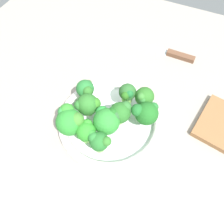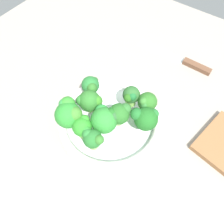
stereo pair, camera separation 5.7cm
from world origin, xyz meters
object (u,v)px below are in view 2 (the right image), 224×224
(broccoli_floret_0, at_px, (90,101))
(broccoli_floret_9, at_px, (131,96))
(knife, at_px, (184,61))
(bowl, at_px, (112,122))
(broccoli_floret_3, at_px, (104,119))
(broccoli_floret_8, at_px, (83,127))
(broccoli_floret_6, at_px, (118,114))
(broccoli_floret_1, at_px, (69,113))
(broccoli_floret_7, at_px, (91,86))
(broccoli_floret_2, at_px, (147,102))
(broccoli_floret_4, at_px, (92,139))
(broccoli_floret_5, at_px, (145,118))

(broccoli_floret_0, height_order, broccoli_floret_9, broccoli_floret_0)
(broccoli_floret_9, height_order, knife, broccoli_floret_9)
(bowl, distance_m, broccoli_floret_3, 0.07)
(broccoli_floret_8, bearing_deg, broccoli_floret_9, 72.84)
(broccoli_floret_6, bearing_deg, broccoli_floret_0, -175.02)
(broccoli_floret_1, height_order, broccoli_floret_9, broccoli_floret_1)
(broccoli_floret_7, xyz_separation_m, broccoli_floret_9, (0.11, 0.04, -0.00))
(broccoli_floret_1, distance_m, knife, 0.44)
(broccoli_floret_2, relative_size, knife, 0.25)
(bowl, height_order, broccoli_floret_0, broccoli_floret_0)
(knife, bearing_deg, broccoli_floret_4, -96.14)
(broccoli_floret_7, xyz_separation_m, knife, (0.15, 0.31, -0.08))
(broccoli_floret_2, relative_size, broccoli_floret_6, 0.91)
(broccoli_floret_4, height_order, broccoli_floret_8, same)
(broccoli_floret_7, bearing_deg, broccoli_floret_1, -83.36)
(broccoli_floret_0, relative_size, broccoli_floret_5, 0.98)
(broccoli_floret_4, xyz_separation_m, knife, (0.05, 0.43, -0.07))
(broccoli_floret_6, bearing_deg, broccoli_floret_8, -124.60)
(broccoli_floret_2, relative_size, broccoli_floret_7, 0.98)
(broccoli_floret_2, bearing_deg, broccoli_floret_1, -133.88)
(broccoli_floret_2, distance_m, broccoli_floret_9, 0.04)
(broccoli_floret_7, height_order, broccoli_floret_9, broccoli_floret_7)
(bowl, distance_m, broccoli_floret_9, 0.09)
(broccoli_floret_5, height_order, broccoli_floret_7, same)
(broccoli_floret_5, bearing_deg, broccoli_floret_9, 150.21)
(broccoli_floret_3, height_order, knife, broccoli_floret_3)
(broccoli_floret_9, bearing_deg, broccoli_floret_4, -92.62)
(broccoli_floret_5, relative_size, broccoli_floret_9, 1.09)
(bowl, relative_size, broccoli_floret_4, 4.53)
(broccoli_floret_8, height_order, broccoli_floret_9, same)
(broccoli_floret_4, bearing_deg, broccoli_floret_0, 131.83)
(broccoli_floret_6, xyz_separation_m, knife, (0.03, 0.35, -0.08))
(bowl, bearing_deg, broccoli_floret_9, 77.37)
(bowl, height_order, broccoli_floret_9, broccoli_floret_9)
(broccoli_floret_2, bearing_deg, broccoli_floret_5, -63.46)
(broccoli_floret_0, xyz_separation_m, broccoli_floret_7, (-0.03, 0.04, 0.00))
(bowl, distance_m, broccoli_floret_5, 0.10)
(bowl, distance_m, knife, 0.35)
(broccoli_floret_1, distance_m, broccoli_floret_9, 0.17)
(broccoli_floret_9, bearing_deg, broccoli_floret_3, -98.28)
(broccoli_floret_0, distance_m, broccoli_floret_1, 0.06)
(broccoli_floret_0, relative_size, broccoli_floret_3, 0.92)
(broccoli_floret_4, height_order, knife, broccoli_floret_4)
(broccoli_floret_2, distance_m, broccoli_floret_7, 0.16)
(broccoli_floret_2, bearing_deg, broccoli_floret_6, -116.58)
(knife, bearing_deg, bowl, -99.02)
(broccoli_floret_5, bearing_deg, broccoli_floret_4, -121.21)
(broccoli_floret_2, bearing_deg, broccoli_floret_3, -119.46)
(broccoli_floret_1, height_order, broccoli_floret_6, broccoli_floret_1)
(broccoli_floret_1, relative_size, broccoli_floret_6, 1.08)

